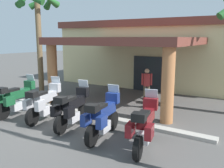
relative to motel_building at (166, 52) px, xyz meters
The scene contains 10 objects.
ground_plane 10.62m from the motel_building, 89.39° to the right, with size 80.00×80.00×0.00m, color #514F4C.
motel_building is the anchor object (origin of this frame).
motorcycle_green 10.88m from the motel_building, 103.08° to the right, with size 0.77×2.21×1.61m.
motorcycle_silver 10.48m from the motel_building, 95.31° to the right, with size 0.93×2.19×1.61m.
motorcycle_black 10.47m from the motel_building, 87.13° to the right, with size 0.87×2.20×1.61m.
motorcycle_blue 10.84m from the motel_building, 79.28° to the right, with size 0.83×2.21×1.61m.
motorcycle_maroon 11.21m from the motel_building, 71.76° to the right, with size 0.93×2.19×1.61m.
pedestrian 5.96m from the motel_building, 77.57° to the right, with size 0.48×0.32×1.70m.
palm_tree_roadside 8.99m from the motel_building, 119.50° to the right, with size 2.20×2.35×5.90m.
curb_strip 9.22m from the motel_building, 86.69° to the right, with size 9.39×0.36×0.12m, color #ADA89E.
Camera 1 is at (6.29, -6.39, 3.18)m, focal length 39.89 mm.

